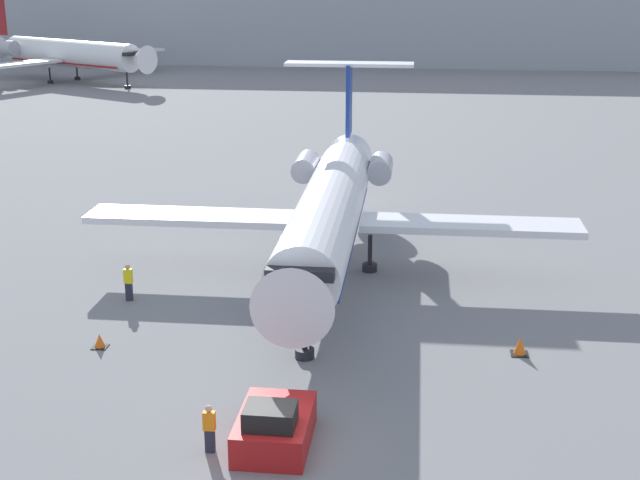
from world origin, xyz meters
TOP-DOWN VIEW (x-y plane):
  - ground_plane at (0.00, 0.00)m, footprint 600.00×600.00m
  - terminal_building at (0.00, 120.00)m, footprint 180.00×16.80m
  - airplane_main at (-0.15, 17.69)m, footprint 25.47×26.90m
  - pushback_tug at (-0.10, 0.58)m, footprint 2.40×3.75m
  - worker_near_tug at (-2.15, -0.15)m, footprint 0.40×0.24m
  - worker_by_wing at (-9.31, 12.95)m, footprint 0.40×0.26m
  - traffic_cone_left at (-8.78, 7.51)m, footprint 0.63×0.63m
  - traffic_cone_right at (8.78, 8.94)m, footprint 0.72×0.72m
  - airplane_parked_far_left at (-43.89, 90.70)m, footprint 29.03×32.17m

SIDE VIEW (x-z plane):
  - ground_plane at x=0.00m, z-range 0.00..0.00m
  - traffic_cone_left at x=-8.78m, z-range -0.02..0.59m
  - traffic_cone_right at x=8.78m, z-range -0.02..0.76m
  - pushback_tug at x=-0.10m, z-range -0.24..1.59m
  - worker_near_tug at x=-2.15m, z-range 0.04..1.75m
  - worker_by_wing at x=-9.31m, z-range 0.05..1.91m
  - airplane_main at x=-0.15m, z-range -1.26..8.39m
  - airplane_parked_far_left at x=-43.89m, z-range -1.51..9.23m
  - terminal_building at x=0.00m, z-range 0.03..13.00m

